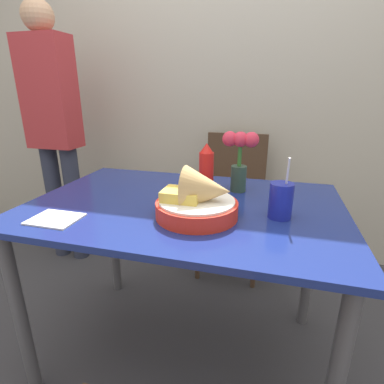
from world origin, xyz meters
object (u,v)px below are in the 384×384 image
object	(u,v)px
food_basket	(200,200)
person_standing	(54,123)
flower_vase	(240,155)
ketchup_bottle	(206,169)
chair_far_window	(234,191)
drink_cup	(281,202)

from	to	relation	value
food_basket	person_standing	distance (m)	1.40
flower_vase	food_basket	bearing A→B (deg)	-106.22
food_basket	ketchup_bottle	world-z (taller)	ketchup_bottle
food_basket	ketchup_bottle	size ratio (longest dim) A/B	1.34
chair_far_window	flower_vase	world-z (taller)	flower_vase
chair_far_window	drink_cup	distance (m)	0.99
food_basket	drink_cup	bearing A→B (deg)	14.78
drink_cup	flower_vase	distance (m)	0.32
chair_far_window	ketchup_bottle	xyz separation A→B (m)	(-0.03, -0.71, 0.33)
chair_far_window	food_basket	bearing A→B (deg)	-89.70
food_basket	person_standing	xyz separation A→B (m)	(-1.17, 0.75, 0.15)
chair_far_window	ketchup_bottle	size ratio (longest dim) A/B	4.24
ketchup_bottle	flower_vase	size ratio (longest dim) A/B	0.83
chair_far_window	person_standing	xyz separation A→B (m)	(-1.17, -0.23, 0.44)
flower_vase	person_standing	world-z (taller)	person_standing
flower_vase	ketchup_bottle	bearing A→B (deg)	-159.54
flower_vase	drink_cup	bearing A→B (deg)	-54.93
food_basket	person_standing	world-z (taller)	person_standing
person_standing	food_basket	bearing A→B (deg)	-32.49
chair_far_window	flower_vase	bearing A→B (deg)	-81.52
person_standing	flower_vase	bearing A→B (deg)	-18.59
chair_far_window	drink_cup	bearing A→B (deg)	-73.25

